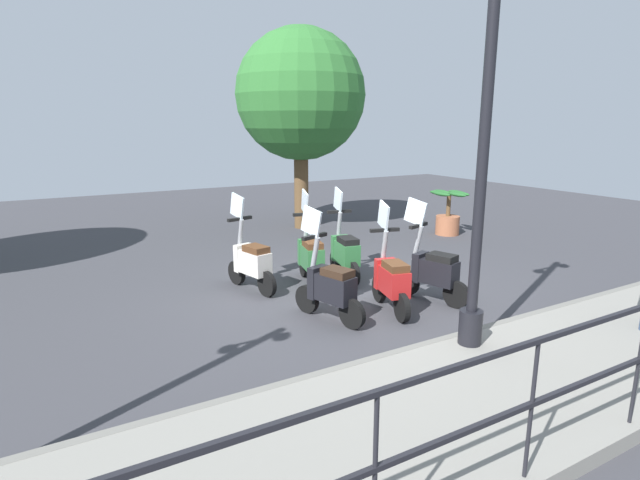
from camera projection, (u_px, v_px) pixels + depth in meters
The scene contains 11 objects.
ground_plane at pixel (354, 295), 7.80m from camera, with size 28.00×28.00×0.00m, color #38383D.
promenade_walkway at pixel (524, 377), 5.12m from camera, with size 2.20×20.00×0.15m.
lamp_post_near at pixel (482, 167), 5.28m from camera, with size 0.26×0.90×4.54m.
tree_distant at pixel (301, 95), 12.10m from camera, with size 3.16×3.16×4.88m.
potted_palm at pixel (448, 216), 11.95m from camera, with size 1.06×0.66×1.05m.
scooter_near_0 at pixel (433, 271), 7.41m from camera, with size 1.20×0.55×1.54m.
scooter_near_1 at pixel (391, 279), 7.02m from camera, with size 1.21×0.52×1.54m.
scooter_near_2 at pixel (329, 286), 6.69m from camera, with size 1.20×0.54×1.54m.
scooter_far_0 at pixel (345, 252), 8.51m from camera, with size 1.22×0.48×1.54m.
scooter_far_1 at pixel (310, 256), 8.24m from camera, with size 1.22×0.51×1.54m.
scooter_far_2 at pixel (251, 261), 7.92m from camera, with size 1.22×0.50×1.54m.
Camera 1 is at (-6.15, 4.14, 2.62)m, focal length 28.00 mm.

